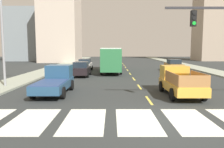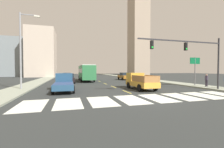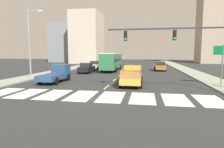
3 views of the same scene
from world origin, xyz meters
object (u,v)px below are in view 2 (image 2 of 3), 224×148
(direction_sign_green, at_px, (195,65))
(sedan_near_right, at_px, (67,77))
(pickup_dark, at_px, (64,83))
(streetlight_left, at_px, (22,47))
(sedan_near_left, at_px, (69,78))
(pickup_stakebed, at_px, (139,81))
(pedestrian_walking, at_px, (207,79))
(city_bus, at_px, (86,72))
(sedan_far, at_px, (124,76))
(traffic_signal_gantry, at_px, (195,53))

(direction_sign_green, bearing_deg, sedan_near_right, 136.31)
(pickup_dark, bearing_deg, streetlight_left, 156.93)
(pickup_dark, relative_size, sedan_near_right, 1.18)
(pickup_dark, distance_m, sedan_near_left, 9.90)
(pickup_stakebed, distance_m, sedan_near_left, 13.42)
(streetlight_left, distance_m, pedestrian_walking, 23.39)
(pickup_stakebed, xyz_separation_m, city_bus, (-4.86, 15.30, 1.02))
(pickup_stakebed, xyz_separation_m, sedan_far, (4.16, 16.53, -0.08))
(pickup_stakebed, height_order, sedan_near_left, pickup_stakebed)
(sedan_near_left, xyz_separation_m, streetlight_left, (-5.22, -7.57, 4.11))
(sedan_near_left, height_order, direction_sign_green, direction_sign_green)
(sedan_near_left, relative_size, streetlight_left, 0.49)
(city_bus, height_order, pedestrian_walking, city_bus)
(city_bus, bearing_deg, pickup_dark, -103.89)
(sedan_near_left, bearing_deg, sedan_near_right, 93.96)
(pickup_dark, xyz_separation_m, streetlight_left, (-4.69, 2.32, 4.05))
(city_bus, bearing_deg, sedan_near_left, -124.66)
(pickup_dark, height_order, direction_sign_green, direction_sign_green)
(sedan_near_right, height_order, streetlight_left, streetlight_left)
(pickup_stakebed, height_order, pedestrian_walking, pickup_stakebed)
(city_bus, xyz_separation_m, pedestrian_walking, (13.98, -16.49, -0.84))
(pickup_stakebed, relative_size, sedan_near_left, 1.18)
(pickup_stakebed, xyz_separation_m, pedestrian_walking, (9.12, -1.19, 0.18))
(city_bus, xyz_separation_m, sedan_near_right, (-3.90, 2.23, -1.09))
(pickup_stakebed, distance_m, traffic_signal_gantry, 6.87)
(sedan_far, height_order, sedan_near_right, same)
(traffic_signal_gantry, relative_size, streetlight_left, 1.14)
(city_bus, relative_size, sedan_near_right, 2.45)
(direction_sign_green, height_order, streetlight_left, streetlight_left)
(sedan_far, bearing_deg, streetlight_left, -144.07)
(pickup_dark, distance_m, direction_sign_green, 17.98)
(pickup_dark, relative_size, traffic_signal_gantry, 0.51)
(direction_sign_green, xyz_separation_m, streetlight_left, (-22.55, 2.33, 1.94))
(traffic_signal_gantry, height_order, streetlight_left, streetlight_left)
(sedan_far, xyz_separation_m, sedan_near_left, (-12.52, -6.04, 0.00))
(pickup_stakebed, distance_m, pedestrian_walking, 9.20)
(sedan_far, xyz_separation_m, streetlight_left, (-17.73, -13.61, 4.11))
(streetlight_left, bearing_deg, pickup_stakebed, -12.18)
(sedan_near_left, bearing_deg, traffic_signal_gantry, -45.70)
(direction_sign_green, distance_m, streetlight_left, 22.75)
(sedan_far, bearing_deg, sedan_near_left, -155.82)
(pickup_stakebed, height_order, sedan_near_right, pickup_stakebed)
(city_bus, distance_m, sedan_far, 9.16)
(city_bus, bearing_deg, pedestrian_walking, -48.29)
(sedan_far, height_order, streetlight_left, streetlight_left)
(pickup_dark, xyz_separation_m, city_bus, (4.02, 14.70, 1.03))
(pickup_stakebed, xyz_separation_m, pickup_dark, (-8.88, 0.61, -0.02))
(sedan_near_left, height_order, pedestrian_walking, pedestrian_walking)
(pickup_dark, relative_size, direction_sign_green, 1.24)
(sedan_near_left, distance_m, sedan_near_right, 7.04)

